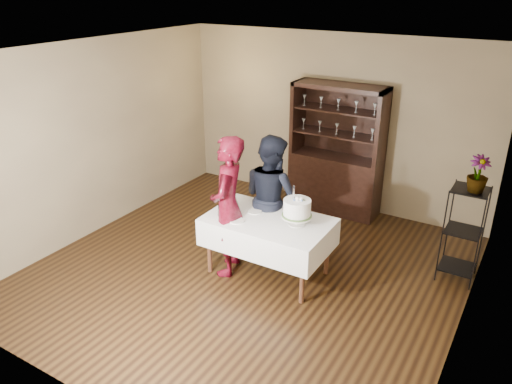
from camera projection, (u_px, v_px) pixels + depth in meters
floor at (248, 270)px, 6.34m from camera, size 5.00×5.00×0.00m
ceiling at (247, 52)px, 5.26m from camera, size 5.00×5.00×0.00m
back_wall at (332, 122)px, 7.76m from camera, size 5.00×0.02×2.70m
wall_left at (96, 138)px, 6.98m from camera, size 0.02×5.00×2.70m
wall_right at (476, 222)px, 4.62m from camera, size 0.02×5.00×2.70m
china_hutch at (335, 170)px, 7.75m from camera, size 1.40×0.48×2.00m
plant_etagere at (463, 231)px, 5.95m from camera, size 0.42×0.42×1.20m
cake_table at (268, 232)px, 6.08m from camera, size 1.51×0.93×0.75m
woman at (228, 206)px, 6.02m from camera, size 0.62×0.75×1.77m
man at (271, 197)px, 6.42m from camera, size 0.97×0.86×1.66m
cake at (297, 209)px, 5.80m from camera, size 0.38×0.38×0.50m
plate_near at (237, 221)px, 5.95m from camera, size 0.22×0.22×0.01m
plate_far at (255, 212)px, 6.18m from camera, size 0.18×0.18×0.01m
potted_plant at (478, 174)px, 5.59m from camera, size 0.33×0.33×0.43m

